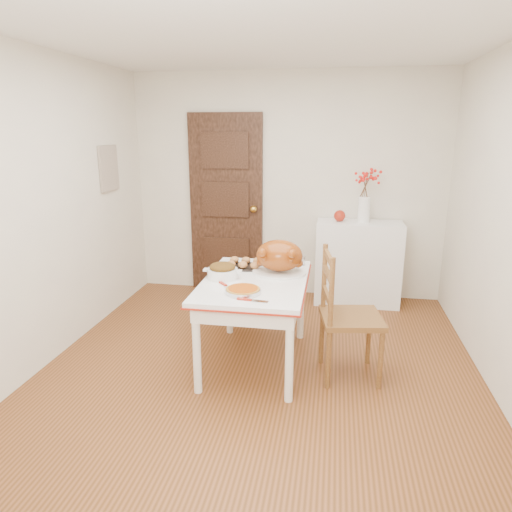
% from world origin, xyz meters
% --- Properties ---
extents(floor, '(3.50, 4.00, 0.00)m').
position_xyz_m(floor, '(0.00, 0.00, 0.00)').
color(floor, '#522D10').
rests_on(floor, ground).
extents(ceiling, '(3.50, 4.00, 0.00)m').
position_xyz_m(ceiling, '(0.00, 0.00, 2.50)').
color(ceiling, white).
rests_on(ceiling, ground).
extents(wall_back, '(3.50, 0.00, 2.50)m').
position_xyz_m(wall_back, '(0.00, 2.00, 1.25)').
color(wall_back, silver).
rests_on(wall_back, ground).
extents(wall_front, '(3.50, 0.00, 2.50)m').
position_xyz_m(wall_front, '(0.00, -2.00, 1.25)').
color(wall_front, silver).
rests_on(wall_front, ground).
extents(wall_left, '(0.00, 4.00, 2.50)m').
position_xyz_m(wall_left, '(-1.75, 0.00, 1.25)').
color(wall_left, silver).
rests_on(wall_left, ground).
extents(door_back, '(0.85, 0.06, 2.06)m').
position_xyz_m(door_back, '(-0.70, 1.97, 1.03)').
color(door_back, black).
rests_on(door_back, ground).
extents(photo_board, '(0.03, 0.35, 0.45)m').
position_xyz_m(photo_board, '(-1.73, 1.20, 1.50)').
color(photo_board, '#AEA68D').
rests_on(photo_board, ground).
extents(sideboard, '(0.91, 0.41, 0.91)m').
position_xyz_m(sideboard, '(0.82, 1.78, 0.46)').
color(sideboard, white).
rests_on(sideboard, floor).
extents(kitchen_table, '(0.83, 1.21, 0.73)m').
position_xyz_m(kitchen_table, '(-0.06, 0.23, 0.36)').
color(kitchen_table, white).
rests_on(kitchen_table, floor).
extents(chair_oak, '(0.52, 0.52, 1.02)m').
position_xyz_m(chair_oak, '(0.71, 0.15, 0.51)').
color(chair_oak, brown).
rests_on(chair_oak, floor).
extents(berry_vase, '(0.30, 0.30, 0.57)m').
position_xyz_m(berry_vase, '(0.85, 1.78, 1.20)').
color(berry_vase, white).
rests_on(berry_vase, sideboard).
extents(apple, '(0.12, 0.12, 0.12)m').
position_xyz_m(apple, '(0.60, 1.78, 0.98)').
color(apple, maroon).
rests_on(apple, sideboard).
extents(turkey_platter, '(0.54, 0.49, 0.28)m').
position_xyz_m(turkey_platter, '(0.11, 0.41, 0.87)').
color(turkey_platter, brown).
rests_on(turkey_platter, kitchen_table).
extents(pumpkin_pie, '(0.27, 0.27, 0.05)m').
position_xyz_m(pumpkin_pie, '(-0.09, -0.10, 0.75)').
color(pumpkin_pie, '#B24A0C').
rests_on(pumpkin_pie, kitchen_table).
extents(stuffing_dish, '(0.36, 0.32, 0.12)m').
position_xyz_m(stuffing_dish, '(-0.32, 0.23, 0.79)').
color(stuffing_dish, brown).
rests_on(stuffing_dish, kitchen_table).
extents(rolls_tray, '(0.32, 0.26, 0.08)m').
position_xyz_m(rolls_tray, '(-0.20, 0.53, 0.77)').
color(rolls_tray, '#B0753D').
rests_on(rolls_tray, kitchen_table).
extents(pie_server, '(0.23, 0.09, 0.01)m').
position_xyz_m(pie_server, '(0.01, -0.24, 0.73)').
color(pie_server, silver).
rests_on(pie_server, kitchen_table).
extents(carving_knife, '(0.23, 0.25, 0.01)m').
position_xyz_m(carving_knife, '(-0.22, 0.00, 0.73)').
color(carving_knife, silver).
rests_on(carving_knife, kitchen_table).
extents(drinking_glass, '(0.07, 0.07, 0.11)m').
position_xyz_m(drinking_glass, '(-0.00, 0.70, 0.78)').
color(drinking_glass, white).
rests_on(drinking_glass, kitchen_table).
extents(shaker_pair, '(0.09, 0.06, 0.09)m').
position_xyz_m(shaker_pair, '(0.26, 0.70, 0.77)').
color(shaker_pair, white).
rests_on(shaker_pair, kitchen_table).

